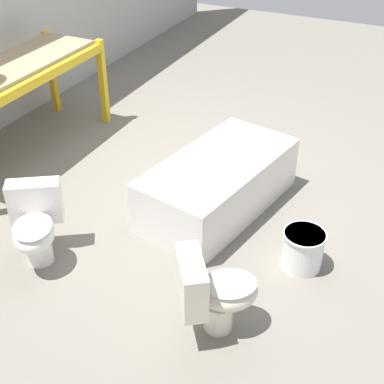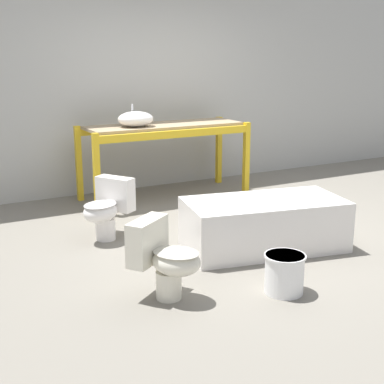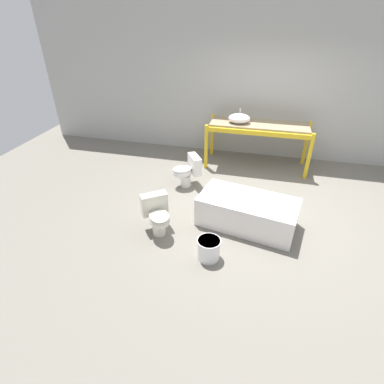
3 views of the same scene
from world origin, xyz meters
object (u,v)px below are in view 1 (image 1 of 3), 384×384
toilet_near (35,224)px  bucket_white (303,249)px  toilet_far (214,291)px  bathtub_main (218,181)px

toilet_near → bucket_white: size_ratio=1.91×
toilet_near → bucket_white: 2.02m
toilet_far → toilet_near: bearing=51.7°
bathtub_main → toilet_near: size_ratio=2.59×
toilet_near → bathtub_main: bearing=18.9°
toilet_near → bucket_white: toilet_near is taller
toilet_far → bathtub_main: bearing=-13.6°
toilet_far → bucket_white: size_ratio=1.91×
bathtub_main → toilet_near: bearing=152.8°
toilet_far → bucket_white: toilet_far is taller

